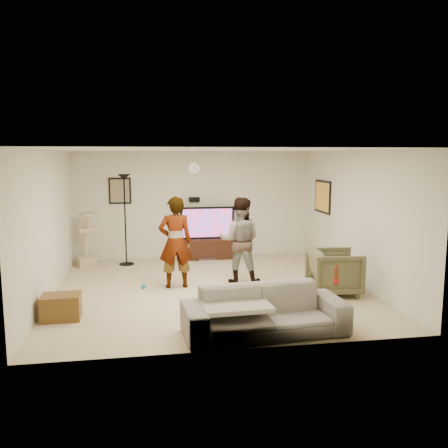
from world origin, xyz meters
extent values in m
cube|color=tan|center=(0.00, 0.00, -0.01)|extent=(5.50, 5.50, 0.02)
cube|color=white|center=(0.00, 0.00, 2.51)|extent=(5.50, 5.50, 0.02)
cube|color=silver|center=(0.00, 2.75, 1.25)|extent=(5.50, 0.04, 2.50)
cube|color=silver|center=(0.00, -2.75, 1.25)|extent=(5.50, 0.04, 2.50)
cube|color=silver|center=(-2.75, 0.00, 1.25)|extent=(0.04, 5.50, 2.50)
cube|color=silver|center=(2.75, 0.00, 1.25)|extent=(0.04, 5.50, 2.50)
cylinder|color=white|center=(0.00, 2.72, 2.10)|extent=(0.26, 0.04, 0.26)
cube|color=black|center=(0.00, 2.69, 1.38)|extent=(0.25, 0.10, 0.10)
cube|color=#7C7256|center=(-1.70, 2.73, 1.60)|extent=(0.42, 0.03, 0.52)
cube|color=gold|center=(2.73, 1.60, 1.50)|extent=(0.03, 0.78, 0.62)
cube|color=black|center=(0.28, 2.50, 0.24)|extent=(1.14, 0.45, 0.48)
cube|color=silver|center=(0.24, 2.11, 0.04)|extent=(0.40, 0.30, 0.07)
cube|color=black|center=(0.28, 2.50, 0.85)|extent=(1.25, 0.08, 0.74)
cube|color=blue|center=(0.28, 2.46, 0.85)|extent=(1.15, 0.01, 0.65)
cylinder|color=black|center=(-1.58, 2.18, 1.00)|extent=(0.32, 0.32, 2.00)
cube|color=tan|center=(-2.45, 2.25, 0.58)|extent=(0.49, 0.49, 1.17)
imported|color=#9B9C9E|center=(-0.61, 0.18, 0.84)|extent=(0.63, 0.43, 1.68)
imported|color=#355F80|center=(0.61, 0.31, 0.81)|extent=(0.93, 0.81, 1.63)
imported|color=slate|center=(0.42, -2.30, 0.32)|extent=(2.25, 1.01, 0.64)
cube|color=#B5AE95|center=(0.02, -2.30, 0.43)|extent=(0.93, 0.73, 0.06)
cylinder|color=#5D250B|center=(1.43, -2.30, 0.76)|extent=(0.06, 0.06, 0.25)
imported|color=#4D4C31|center=(2.09, -0.68, 0.39)|extent=(0.93, 0.91, 0.78)
cube|color=#543816|center=(-2.40, -1.23, 0.19)|extent=(0.57, 0.43, 0.37)
sphere|color=teal|center=(-1.20, 0.20, 0.04)|extent=(0.09, 0.09, 0.09)
camera|label=1|loc=(-1.13, -8.21, 2.41)|focal=37.60mm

